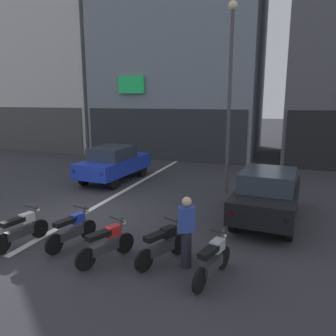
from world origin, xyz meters
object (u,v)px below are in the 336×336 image
(car_blue_crossing_near, at_px, (114,162))
(motorcycle_black_row_right_mid, at_px, (163,244))
(car_black_parked_kerbside, at_px, (268,194))
(person_by_motorcycles, at_px, (186,232))
(motorcycle_white_row_leftmost, at_px, (21,229))
(motorcycle_red_row_centre, at_px, (107,243))
(street_lamp, at_px, (230,82))
(motorcycle_silver_row_rightmost, at_px, (213,259))
(motorcycle_blue_row_left_mid, at_px, (72,229))

(car_blue_crossing_near, height_order, motorcycle_black_row_right_mid, car_blue_crossing_near)
(car_black_parked_kerbside, distance_m, person_by_motorcycles, 3.97)
(motorcycle_black_row_right_mid, bearing_deg, person_by_motorcycles, -2.17)
(motorcycle_black_row_right_mid, bearing_deg, motorcycle_white_row_leftmost, -174.41)
(motorcycle_red_row_centre, bearing_deg, street_lamp, 76.03)
(motorcycle_silver_row_rightmost, bearing_deg, person_by_motorcycles, 154.48)
(motorcycle_black_row_right_mid, bearing_deg, motorcycle_silver_row_rightmost, -15.46)
(street_lamp, distance_m, motorcycle_white_row_leftmost, 8.84)
(motorcycle_white_row_leftmost, bearing_deg, motorcycle_blue_row_left_mid, 18.42)
(motorcycle_silver_row_rightmost, bearing_deg, motorcycle_black_row_right_mid, 164.54)
(street_lamp, xyz_separation_m, motorcycle_blue_row_left_mid, (-2.94, -6.28, -3.95))
(street_lamp, distance_m, motorcycle_red_row_centre, 7.97)
(motorcycle_white_row_leftmost, bearing_deg, motorcycle_red_row_centre, -0.31)
(motorcycle_red_row_centre, relative_size, person_by_motorcycles, 0.94)
(person_by_motorcycles, bearing_deg, motorcycle_white_row_leftmost, -175.43)
(car_blue_crossing_near, xyz_separation_m, motorcycle_white_row_leftmost, (1.09, -6.98, -0.43))
(car_blue_crossing_near, bearing_deg, motorcycle_red_row_centre, -62.61)
(motorcycle_white_row_leftmost, distance_m, person_by_motorcycles, 4.41)
(motorcycle_silver_row_rightmost, bearing_deg, motorcycle_red_row_centre, -179.18)
(car_blue_crossing_near, height_order, person_by_motorcycles, person_by_motorcycles)
(motorcycle_silver_row_rightmost, relative_size, person_by_motorcycles, 0.98)
(motorcycle_white_row_leftmost, height_order, person_by_motorcycles, person_by_motorcycles)
(motorcycle_white_row_leftmost, bearing_deg, street_lamp, 57.88)
(street_lamp, xyz_separation_m, motorcycle_white_row_leftmost, (-4.21, -6.70, -3.95))
(motorcycle_red_row_centre, xyz_separation_m, motorcycle_silver_row_rightmost, (2.53, 0.04, 0.00))
(car_black_parked_kerbside, xyz_separation_m, motorcycle_silver_row_rightmost, (-0.88, -3.98, -0.43))
(street_lamp, distance_m, motorcycle_black_row_right_mid, 7.47)
(person_by_motorcycles, bearing_deg, car_black_parked_kerbside, 66.83)
(car_black_parked_kerbside, bearing_deg, car_blue_crossing_near, 157.06)
(car_black_parked_kerbside, xyz_separation_m, street_lamp, (-1.74, 2.70, 3.52))
(car_blue_crossing_near, bearing_deg, person_by_motorcycles, -50.48)
(motorcycle_blue_row_left_mid, height_order, person_by_motorcycles, person_by_motorcycles)
(car_blue_crossing_near, relative_size, street_lamp, 0.58)
(motorcycle_red_row_centre, bearing_deg, motorcycle_blue_row_left_mid, 161.05)
(car_blue_crossing_near, bearing_deg, motorcycle_white_row_leftmost, -81.14)
(motorcycle_blue_row_left_mid, bearing_deg, person_by_motorcycles, -1.32)
(person_by_motorcycles, bearing_deg, motorcycle_black_row_right_mid, 177.83)
(motorcycle_white_row_leftmost, xyz_separation_m, motorcycle_blue_row_left_mid, (1.27, 0.42, 0.00))
(street_lamp, bearing_deg, motorcycle_red_row_centre, -103.97)
(car_black_parked_kerbside, height_order, motorcycle_red_row_centre, car_black_parked_kerbside)
(motorcycle_silver_row_rightmost, height_order, person_by_motorcycles, person_by_motorcycles)
(motorcycle_blue_row_left_mid, distance_m, person_by_motorcycles, 3.14)
(motorcycle_blue_row_left_mid, distance_m, motorcycle_red_row_centre, 1.34)
(motorcycle_blue_row_left_mid, xyz_separation_m, person_by_motorcycles, (3.11, -0.07, 0.40))
(street_lamp, xyz_separation_m, motorcycle_silver_row_rightmost, (0.86, -6.68, -3.95))
(motorcycle_white_row_leftmost, xyz_separation_m, motorcycle_black_row_right_mid, (3.80, 0.37, 0.00))
(motorcycle_black_row_right_mid, xyz_separation_m, motorcycle_silver_row_rightmost, (1.26, -0.35, 0.00))
(motorcycle_white_row_leftmost, height_order, motorcycle_silver_row_rightmost, same)
(street_lamp, bearing_deg, person_by_motorcycles, -88.43)
(motorcycle_white_row_leftmost, height_order, motorcycle_red_row_centre, same)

